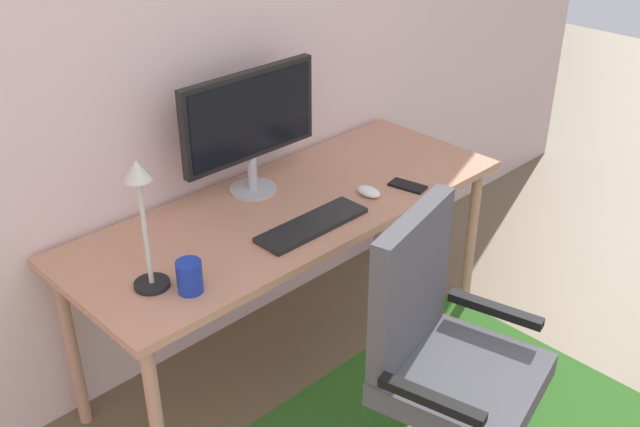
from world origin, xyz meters
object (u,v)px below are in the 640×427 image
Objects in this scene: coffee_cup at (190,277)px; office_chair at (444,387)px; computer_mouse at (369,192)px; desk at (292,219)px; desk_lamp at (142,211)px; keyboard at (312,225)px; monitor at (250,120)px; cell_phone at (408,186)px.

coffee_cup is 0.86m from office_chair.
computer_mouse is 0.11× the size of office_chair.
coffee_cup is at bearing -161.86° from desk.
computer_mouse is at bearing -3.75° from desk_lamp.
keyboard is 0.70m from office_chair.
desk_lamp reaches higher than desk.
office_chair is at bearing -118.47° from computer_mouse.
office_chair reaches higher than coffee_cup.
keyboard reaches higher than desk.
computer_mouse is at bearing -30.66° from desk.
desk is 0.39m from monitor.
desk is at bearing 7.77° from desk_lamp.
office_chair reaches higher than keyboard.
keyboard is 0.53m from coffee_cup.
desk is at bearing 69.36° from office_chair.
desk is at bearing 18.14° from coffee_cup.
monitor is 5.64× the size of computer_mouse.
desk is at bearing 141.50° from cell_phone.
cell_phone is at bearing -4.23° from keyboard.
coffee_cup is (-0.84, -0.04, 0.03)m from computer_mouse.
desk_lamp is (-0.60, 0.08, 0.25)m from keyboard.
coffee_cup is (-0.59, -0.19, 0.11)m from desk.
cell_phone is at bearing -6.20° from desk_lamp.
keyboard is (-0.06, -0.17, 0.07)m from desk.
monitor is 1.15m from office_chair.
office_chair is at bearing -142.60° from cell_phone.
cell_phone is (0.41, -0.21, 0.07)m from desk.
keyboard is 0.48m from cell_phone.
computer_mouse reaches higher than desk.
desk is 0.30m from computer_mouse.
office_chair is (-0.10, -0.80, -0.23)m from desk.
desk is 16.68× the size of coffee_cup.
coffee_cup is 0.25m from desk_lamp.
keyboard is at bearing -176.05° from computer_mouse.
cell_phone is 0.84m from office_chair.
monitor is 1.39× the size of desk_lamp.
keyboard is at bearing 163.88° from cell_phone.
coffee_cup reaches higher than cell_phone.
monitor is at bearing 126.69° from cell_phone.
cell_phone is (1.00, -0.01, -0.05)m from coffee_cup.
desk_lamp is at bearing 176.25° from computer_mouse.
monitor is 0.69m from desk_lamp.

